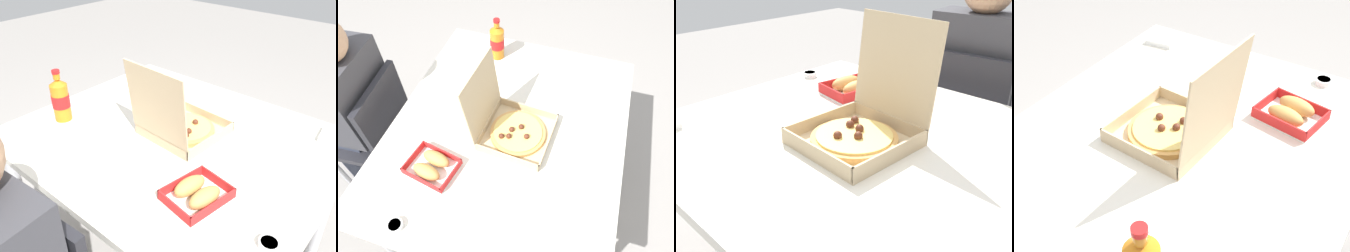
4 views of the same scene
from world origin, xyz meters
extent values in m
cube|color=silver|center=(0.00, 0.00, 0.70)|extent=(1.21, 1.01, 0.03)
cylinder|color=#B7B7BC|center=(-0.53, 0.43, 0.34)|extent=(0.05, 0.05, 0.69)
cube|color=#232328|center=(-0.06, 0.80, 0.43)|extent=(0.43, 0.43, 0.04)
cube|color=#232328|center=(-0.04, 0.62, 0.64)|extent=(0.36, 0.06, 0.38)
cylinder|color=#B2B2B7|center=(0.10, 0.99, 0.21)|extent=(0.03, 0.03, 0.43)
cylinder|color=#B2B2B7|center=(-0.24, 0.96, 0.21)|extent=(0.03, 0.03, 0.43)
cylinder|color=#B2B2B7|center=(0.13, 0.65, 0.21)|extent=(0.03, 0.03, 0.43)
cylinder|color=#B2B2B7|center=(-0.21, 0.62, 0.21)|extent=(0.03, 0.03, 0.43)
cylinder|color=#333847|center=(0.02, 0.96, 0.23)|extent=(0.09, 0.09, 0.45)
cylinder|color=#333847|center=(-0.16, 0.95, 0.23)|extent=(0.09, 0.09, 0.45)
cube|color=#333847|center=(0.02, 0.91, 0.50)|extent=(0.14, 0.31, 0.10)
cube|color=#333847|center=(-0.16, 0.90, 0.50)|extent=(0.14, 0.31, 0.10)
cube|color=#38383D|center=(-0.05, 0.74, 0.76)|extent=(0.37, 0.21, 0.42)
cube|color=tan|center=(-0.02, -0.05, 0.72)|extent=(0.30, 0.30, 0.01)
cube|color=tan|center=(-0.03, -0.19, 0.74)|extent=(0.28, 0.02, 0.04)
cube|color=tan|center=(-0.15, -0.04, 0.74)|extent=(0.02, 0.28, 0.04)
cube|color=tan|center=(0.12, -0.06, 0.74)|extent=(0.02, 0.28, 0.04)
cube|color=tan|center=(-0.01, 0.08, 0.74)|extent=(0.28, 0.02, 0.04)
cube|color=tan|center=(-0.01, 0.11, 0.90)|extent=(0.28, 0.06, 0.28)
cylinder|color=tan|center=(-0.02, -0.05, 0.73)|extent=(0.24, 0.24, 0.02)
cylinder|color=#EAC666|center=(-0.02, -0.05, 0.75)|extent=(0.21, 0.21, 0.01)
sphere|color=#562819|center=(-0.06, -0.02, 0.75)|extent=(0.02, 0.02, 0.02)
sphere|color=#562819|center=(0.01, -0.06, 0.75)|extent=(0.02, 0.02, 0.02)
sphere|color=#562819|center=(-0.04, -0.10, 0.75)|extent=(0.02, 0.02, 0.02)
sphere|color=#562819|center=(-0.02, -0.03, 0.75)|extent=(0.02, 0.02, 0.02)
sphere|color=#562819|center=(-0.07, 0.01, 0.75)|extent=(0.02, 0.02, 0.02)
cube|color=white|center=(-0.28, 0.23, 0.72)|extent=(0.18, 0.21, 0.00)
cube|color=red|center=(-0.30, 0.13, 0.74)|extent=(0.15, 0.03, 0.03)
cube|color=red|center=(-0.26, 0.32, 0.74)|extent=(0.15, 0.03, 0.03)
cube|color=red|center=(-0.35, 0.24, 0.74)|extent=(0.04, 0.19, 0.03)
cube|color=red|center=(-0.21, 0.21, 0.74)|extent=(0.04, 0.19, 0.03)
ellipsoid|color=tan|center=(-0.31, 0.23, 0.75)|extent=(0.08, 0.13, 0.05)
ellipsoid|color=tan|center=(-0.25, 0.22, 0.75)|extent=(0.08, 0.13, 0.05)
cylinder|color=white|center=(-0.53, 0.25, 0.73)|extent=(0.06, 0.06, 0.02)
cylinder|color=#DBBC66|center=(-0.53, 0.25, 0.73)|extent=(0.05, 0.05, 0.01)
camera|label=1|loc=(-0.72, 0.88, 1.46)|focal=36.61mm
camera|label=2|loc=(-0.75, -0.23, 1.80)|focal=32.27mm
camera|label=3|loc=(0.59, -0.73, 1.22)|focal=40.43mm
camera|label=4|loc=(0.83, 0.53, 1.57)|focal=47.83mm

